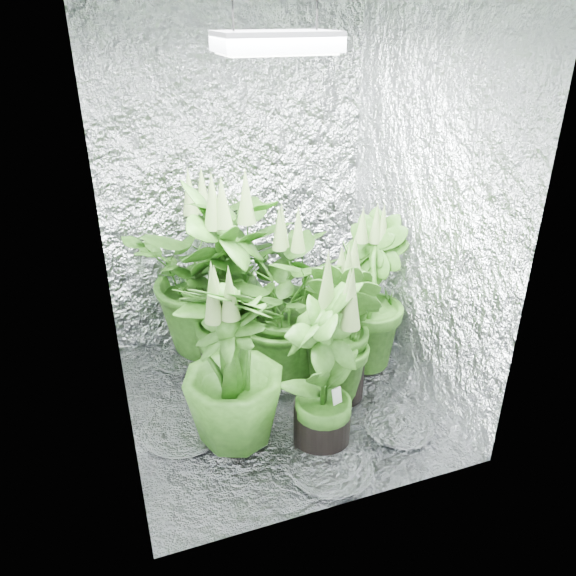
# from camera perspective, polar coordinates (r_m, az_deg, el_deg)

# --- Properties ---
(ground) EXTENTS (1.60, 1.60, 0.00)m
(ground) POSITION_cam_1_polar(r_m,az_deg,el_deg) (3.19, -0.89, -11.12)
(ground) COLOR silver
(ground) RESTS_ON ground
(walls) EXTENTS (1.62, 1.62, 2.00)m
(walls) POSITION_cam_1_polar(r_m,az_deg,el_deg) (2.70, -1.04, 5.91)
(walls) COLOR silver
(walls) RESTS_ON ground
(grow_lamp) EXTENTS (0.50, 0.30, 0.22)m
(grow_lamp) POSITION_cam_1_polar(r_m,az_deg,el_deg) (2.53, -1.20, 23.69)
(grow_lamp) COLOR gray
(grow_lamp) RESTS_ON ceiling
(plant_a) EXTENTS (1.17, 1.17, 1.15)m
(plant_a) POSITION_cam_1_polar(r_m,az_deg,el_deg) (3.40, -7.67, 1.93)
(plant_a) COLOR black
(plant_a) RESTS_ON ground
(plant_b) EXTENTS (0.82, 0.82, 1.24)m
(plant_b) POSITION_cam_1_polar(r_m,az_deg,el_deg) (3.08, -6.56, -0.14)
(plant_b) COLOR black
(plant_b) RESTS_ON ground
(plant_c) EXTENTS (0.54, 0.54, 0.99)m
(plant_c) POSITION_cam_1_polar(r_m,az_deg,el_deg) (3.28, 8.03, -0.81)
(plant_c) COLOR black
(plant_c) RESTS_ON ground
(plant_d) EXTENTS (0.69, 0.69, 0.98)m
(plant_d) POSITION_cam_1_polar(r_m,az_deg,el_deg) (2.68, -5.62, -7.86)
(plant_d) COLOR black
(plant_d) RESTS_ON ground
(plant_e) EXTENTS (1.10, 1.10, 1.04)m
(plant_e) POSITION_cam_1_polar(r_m,az_deg,el_deg) (3.14, -0.15, -1.11)
(plant_e) COLOR black
(plant_e) RESTS_ON ground
(plant_f) EXTENTS (0.63, 0.63, 0.98)m
(plant_f) POSITION_cam_1_polar(r_m,az_deg,el_deg) (2.64, 3.65, -8.32)
(plant_f) COLOR black
(plant_f) RESTS_ON ground
(plant_g) EXTENTS (0.59, 0.59, 0.93)m
(plant_g) POSITION_cam_1_polar(r_m,az_deg,el_deg) (3.00, 5.44, -4.24)
(plant_g) COLOR black
(plant_g) RESTS_ON ground
(circulation_fan) EXTENTS (0.17, 0.28, 0.33)m
(circulation_fan) POSITION_cam_1_polar(r_m,az_deg,el_deg) (3.77, 5.01, -2.26)
(circulation_fan) COLOR black
(circulation_fan) RESTS_ON ground
(plant_label) EXTENTS (0.06, 0.04, 0.08)m
(plant_label) POSITION_cam_1_polar(r_m,az_deg,el_deg) (2.73, 4.99, -10.87)
(plant_label) COLOR white
(plant_label) RESTS_ON plant_f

